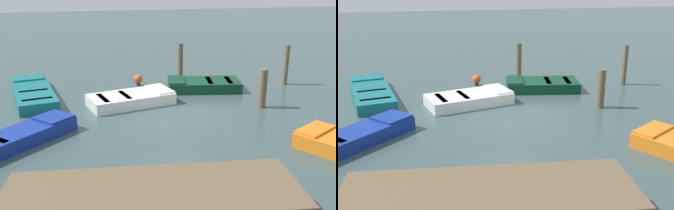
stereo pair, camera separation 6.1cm
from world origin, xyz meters
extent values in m
plane|color=#384C4C|center=(0.00, 0.00, 0.00)|extent=(80.00, 80.00, 0.00)
cube|color=brown|center=(1.65, 6.29, 0.90)|extent=(5.47, 2.36, 0.10)
cylinder|color=#473927|center=(3.70, 5.44, 0.42)|extent=(0.20, 0.20, 0.85)
cylinder|color=#473927|center=(-0.53, 5.86, 0.42)|extent=(0.20, 0.20, 0.85)
cube|color=orange|center=(-3.53, 3.20, 0.43)|extent=(1.39, 1.17, 0.06)
cube|color=navy|center=(4.85, 1.73, 0.20)|extent=(3.69, 3.62, 0.40)
cube|color=silver|center=(4.85, 1.73, 0.34)|extent=(3.09, 3.03, 0.04)
cube|color=navy|center=(3.70, 0.61, 0.43)|extent=(1.31, 1.31, 0.06)
cube|color=#0C3823|center=(-2.10, -2.68, 0.20)|extent=(3.10, 1.94, 0.40)
cube|color=maroon|center=(-2.10, -2.68, 0.34)|extent=(2.62, 1.55, 0.04)
cube|color=#0C3823|center=(-0.98, -2.86, 0.43)|extent=(0.85, 1.43, 0.06)
cube|color=maroon|center=(-2.31, -2.64, 0.38)|extent=(0.39, 1.18, 0.04)
cube|color=maroon|center=(-3.10, -2.51, 0.38)|extent=(0.39, 1.18, 0.04)
cube|color=#14666B|center=(4.65, -2.93, 0.20)|extent=(2.16, 4.38, 0.40)
cube|color=beige|center=(4.65, -2.93, 0.34)|extent=(1.75, 3.70, 0.04)
cube|color=#14666B|center=(4.99, -4.53, 0.43)|extent=(1.37, 1.15, 0.06)
cube|color=#9B9789|center=(4.59, -2.63, 0.38)|extent=(1.07, 0.41, 0.04)
cube|color=#9B9789|center=(4.36, -1.50, 0.38)|extent=(1.07, 0.41, 0.04)
cube|color=silver|center=(1.09, -1.40, 0.20)|extent=(3.28, 2.16, 0.40)
cube|color=#334772|center=(1.09, -1.40, 0.34)|extent=(2.76, 1.74, 0.04)
cube|color=silver|center=(-0.05, -1.69, 0.43)|extent=(0.97, 1.44, 0.06)
cube|color=navy|center=(1.31, -1.34, 0.38)|extent=(0.48, 1.15, 0.04)
cube|color=navy|center=(2.11, -1.13, 0.38)|extent=(0.48, 1.15, 0.04)
cylinder|color=brown|center=(-1.68, -5.03, 0.78)|extent=(0.23, 0.23, 1.55)
cylinder|color=brown|center=(-3.45, -0.05, 0.70)|extent=(0.27, 0.27, 1.39)
cylinder|color=brown|center=(-5.76, -2.73, 0.86)|extent=(0.20, 0.20, 1.71)
cylinder|color=#262626|center=(0.45, -3.88, 0.06)|extent=(0.16, 0.16, 0.12)
sphere|color=#E54C19|center=(0.45, -3.88, 0.30)|extent=(0.36, 0.36, 0.36)
camera|label=1|loc=(2.72, 12.41, 4.58)|focal=42.47mm
camera|label=2|loc=(2.66, 12.42, 4.58)|focal=42.47mm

